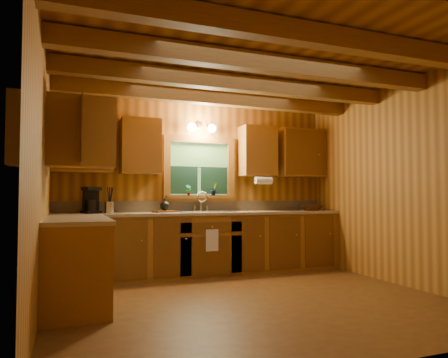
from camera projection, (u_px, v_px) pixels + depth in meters
name	position (u px, v px, depth m)	size (l,w,h in m)	color
room	(250.00, 181.00, 4.56)	(4.20, 4.20, 4.20)	#593715
ceiling_beams	(249.00, 74.00, 4.61)	(4.20, 2.54, 0.18)	brown
base_cabinets	(177.00, 248.00, 5.54)	(4.20, 2.22, 0.86)	brown
countertop	(178.00, 215.00, 5.57)	(4.20, 2.24, 0.04)	tan
backsplash	(199.00, 206.00, 6.30)	(4.20, 0.02, 0.16)	#9C8A69
dishwasher_panel	(105.00, 258.00, 4.64)	(0.02, 0.60, 0.80)	white
upper_cabinets	(170.00, 145.00, 5.71)	(4.19, 1.77, 0.78)	brown
window	(199.00, 170.00, 6.31)	(1.12, 0.08, 1.00)	brown
window_sill	(200.00, 197.00, 6.25)	(1.06, 0.14, 0.04)	brown
wall_sconce	(202.00, 128.00, 6.23)	(0.45, 0.21, 0.17)	black
paper_towel_roll	(263.00, 181.00, 6.31)	(0.11, 0.11, 0.27)	white
dish_towel	(212.00, 240.00, 5.70)	(0.18, 0.01, 0.30)	white
sink	(205.00, 215.00, 6.03)	(0.82, 0.48, 0.43)	silver
coffee_maker	(91.00, 200.00, 5.56)	(0.20, 0.25, 0.35)	black
utensil_crock	(109.00, 207.00, 5.58)	(0.12, 0.12, 0.35)	silver
cutting_board	(165.00, 211.00, 5.84)	(0.30, 0.22, 0.03)	brown
teakettle	(165.00, 206.00, 5.84)	(0.13, 0.13, 0.17)	black
wicker_basket	(312.00, 208.00, 6.64)	(0.35, 0.35, 0.09)	#48230C
potted_plant_left	(188.00, 190.00, 6.17)	(0.09, 0.06, 0.17)	brown
potted_plant_right	(214.00, 189.00, 6.32)	(0.10, 0.08, 0.19)	brown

